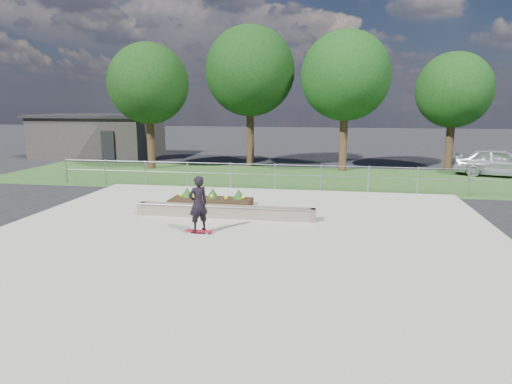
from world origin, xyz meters
TOP-DOWN VIEW (x-y plane):
  - ground at (0.00, 0.00)m, footprint 120.00×120.00m
  - grass_verge at (0.00, 11.00)m, footprint 30.00×8.00m
  - concrete_slab at (0.00, 0.00)m, footprint 15.00×15.00m
  - fence at (0.00, 7.50)m, footprint 20.06×0.06m
  - building at (-14.00, 18.00)m, footprint 8.40×5.40m
  - tree_far_left at (-8.00, 13.00)m, footprint 4.55×4.55m
  - tree_mid_left at (-2.50, 15.00)m, footprint 5.25×5.25m
  - tree_mid_right at (3.00, 14.00)m, footprint 4.90×4.90m
  - tree_far_right at (9.00, 15.50)m, footprint 4.20×4.20m
  - grind_ledge at (-0.97, 2.21)m, footprint 6.00×0.44m
  - planter_bed at (-1.90, 3.91)m, footprint 3.00×1.20m
  - skateboarder at (-1.27, 0.25)m, footprint 0.80×0.68m
  - parked_car at (11.05, 13.33)m, footprint 4.77×3.03m

SIDE VIEW (x-z plane):
  - ground at x=0.00m, z-range 0.00..0.00m
  - grass_verge at x=0.00m, z-range 0.00..0.02m
  - concrete_slab at x=0.00m, z-range 0.00..0.06m
  - planter_bed at x=-1.90m, z-range -0.06..0.55m
  - grind_ledge at x=-0.97m, z-range 0.05..0.48m
  - parked_car at x=11.05m, z-range 0.00..1.51m
  - fence at x=0.00m, z-range 0.17..1.37m
  - skateboarder at x=-1.27m, z-range 0.09..1.79m
  - building at x=-14.00m, z-range 0.01..3.01m
  - tree_far_right at x=9.00m, z-range 1.18..7.78m
  - tree_far_left at x=-8.00m, z-range 1.28..8.43m
  - tree_mid_right at x=3.00m, z-range 1.38..9.08m
  - tree_mid_left at x=-2.50m, z-range 1.48..9.73m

